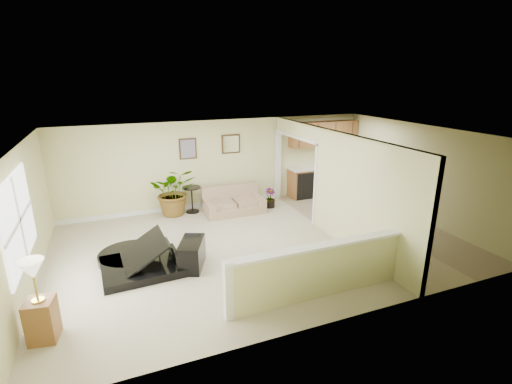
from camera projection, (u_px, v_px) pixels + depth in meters
name	position (u px, v px, depth m)	size (l,w,h in m)	color
floor	(261.00, 244.00, 8.47)	(9.00, 9.00, 0.00)	tan
back_wall	(221.00, 163.00, 10.74)	(9.00, 0.04, 2.50)	beige
front_wall	(339.00, 249.00, 5.44)	(9.00, 0.04, 2.50)	beige
left_wall	(24.00, 221.00, 6.49)	(0.04, 6.00, 2.50)	beige
right_wall	(419.00, 173.00, 9.69)	(0.04, 6.00, 2.50)	beige
ceiling	(261.00, 135.00, 7.71)	(9.00, 6.00, 0.04)	silver
kitchen_vinyl	(373.00, 224.00, 9.59)	(2.70, 6.00, 0.01)	tan
interior_partition	(325.00, 182.00, 8.97)	(0.18, 5.99, 2.50)	beige
pony_half_wall	(317.00, 270.00, 6.31)	(3.42, 0.22, 1.00)	beige
left_window	(17.00, 220.00, 5.99)	(0.05, 2.15, 1.45)	white
wall_art_left	(188.00, 149.00, 10.23)	(0.48, 0.04, 0.58)	#3C2916
wall_mirror	(231.00, 144.00, 10.66)	(0.55, 0.04, 0.55)	#3C2916
kitchen_cabinets	(320.00, 168.00, 11.76)	(2.36, 0.65, 2.33)	brown
piano	(137.00, 240.00, 7.28)	(1.84, 1.91, 1.44)	black
piano_bench	(192.00, 254.00, 7.40)	(0.42, 0.83, 0.55)	black
loveseat	(233.00, 200.00, 10.40)	(1.64, 0.93, 0.94)	#977C60
accent_table	(192.00, 196.00, 10.32)	(0.51, 0.51, 0.74)	black
palm_plant	(174.00, 192.00, 10.10)	(1.34, 1.21, 1.34)	black
small_plant	(270.00, 199.00, 10.78)	(0.34, 0.34, 0.56)	black
lamp_stand	(40.00, 307.00, 5.27)	(0.44, 0.44, 1.28)	brown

